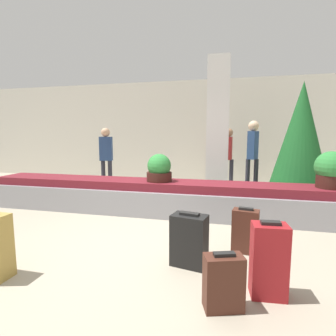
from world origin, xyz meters
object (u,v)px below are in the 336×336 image
(potted_plant_1, at_px, (331,170))
(suitcase_2, at_px, (269,260))
(pillar, at_px, (218,130))
(potted_plant_0, at_px, (159,169))
(traveler_2, at_px, (106,153))
(traveler_1, at_px, (253,150))
(decorated_tree, at_px, (301,140))
(suitcase_3, at_px, (245,231))
(suitcase_4, at_px, (223,282))
(suitcase_1, at_px, (189,240))
(traveler_0, at_px, (228,153))

(potted_plant_1, bearing_deg, suitcase_2, -118.36)
(pillar, distance_m, suitcase_2, 3.99)
(potted_plant_0, relative_size, traveler_2, 0.31)
(traveler_1, distance_m, decorated_tree, 1.27)
(suitcase_3, relative_size, suitcase_4, 1.15)
(potted_plant_1, xyz_separation_m, traveler_1, (-1.05, 2.14, 0.20))
(traveler_1, relative_size, traveler_2, 1.10)
(suitcase_1, distance_m, potted_plant_1, 2.84)
(traveler_2, bearing_deg, traveler_0, -172.59)
(traveler_0, bearing_deg, suitcase_4, 7.78)
(potted_plant_1, xyz_separation_m, traveler_0, (-1.65, 2.78, 0.08))
(traveler_0, distance_m, decorated_tree, 2.15)
(suitcase_3, distance_m, traveler_1, 3.65)
(traveler_1, bearing_deg, suitcase_2, -158.25)
(suitcase_1, height_order, suitcase_2, suitcase_2)
(suitcase_4, distance_m, potted_plant_1, 3.12)
(suitcase_1, bearing_deg, traveler_0, 96.92)
(suitcase_2, relative_size, suitcase_3, 1.23)
(suitcase_3, relative_size, potted_plant_0, 1.13)
(traveler_2, bearing_deg, traveler_1, 175.36)
(pillar, relative_size, traveler_0, 1.92)
(traveler_0, relative_size, traveler_1, 0.91)
(potted_plant_0, xyz_separation_m, traveler_2, (-1.94, 1.74, 0.15))
(suitcase_2, relative_size, traveler_0, 0.43)
(suitcase_3, distance_m, traveler_0, 4.24)
(suitcase_3, relative_size, decorated_tree, 0.23)
(pillar, distance_m, potted_plant_1, 2.47)
(traveler_0, xyz_separation_m, decorated_tree, (1.47, -1.52, 0.38))
(suitcase_4, bearing_deg, suitcase_3, 60.30)
(suitcase_1, distance_m, traveler_2, 4.60)
(suitcase_1, distance_m, traveler_0, 4.73)
(pillar, relative_size, traveler_1, 1.75)
(suitcase_2, bearing_deg, potted_plant_0, 121.12)
(decorated_tree, bearing_deg, suitcase_1, -120.56)
(traveler_2, bearing_deg, suitcase_4, 115.41)
(potted_plant_1, relative_size, decorated_tree, 0.23)
(suitcase_1, height_order, traveler_2, traveler_2)
(potted_plant_1, bearing_deg, potted_plant_0, -179.50)
(suitcase_2, bearing_deg, suitcase_3, 94.88)
(suitcase_1, xyz_separation_m, traveler_2, (-2.79, 3.60, 0.70))
(suitcase_4, distance_m, potted_plant_0, 2.90)
(traveler_0, height_order, traveler_2, traveler_2)
(suitcase_1, relative_size, suitcase_2, 0.87)
(traveler_0, xyz_separation_m, traveler_2, (-3.17, -1.07, 0.00))
(suitcase_4, xyz_separation_m, potted_plant_1, (1.63, 2.57, 0.67))
(pillar, xyz_separation_m, potted_plant_0, (-1.00, -1.46, -0.75))
(suitcase_3, distance_m, potted_plant_0, 2.10)
(traveler_1, bearing_deg, traveler_0, 67.55)
(suitcase_2, height_order, traveler_1, traveler_1)
(suitcase_1, xyz_separation_m, suitcase_4, (0.40, -0.69, -0.06))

